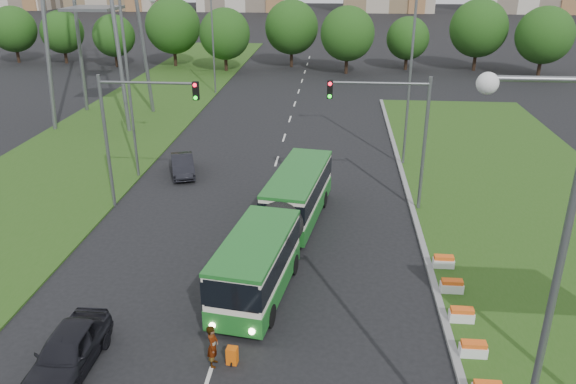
# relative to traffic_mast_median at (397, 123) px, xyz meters

# --- Properties ---
(ground) EXTENTS (360.00, 360.00, 0.00)m
(ground) POSITION_rel_traffic_mast_median_xyz_m (-4.78, -10.00, -5.35)
(ground) COLOR black
(ground) RESTS_ON ground
(grass_median) EXTENTS (14.00, 60.00, 0.15)m
(grass_median) POSITION_rel_traffic_mast_median_xyz_m (8.22, -2.00, -5.27)
(grass_median) COLOR #284F16
(grass_median) RESTS_ON ground
(median_kerb) EXTENTS (0.30, 60.00, 0.18)m
(median_kerb) POSITION_rel_traffic_mast_median_xyz_m (1.27, -2.00, -5.26)
(median_kerb) COLOR gray
(median_kerb) RESTS_ON ground
(left_verge) EXTENTS (12.00, 110.00, 0.10)m
(left_verge) POSITION_rel_traffic_mast_median_xyz_m (-22.78, 15.00, -5.30)
(left_verge) COLOR #284F16
(left_verge) RESTS_ON ground
(lane_markings) EXTENTS (0.20, 100.00, 0.01)m
(lane_markings) POSITION_rel_traffic_mast_median_xyz_m (-7.78, 10.00, -5.35)
(lane_markings) COLOR silver
(lane_markings) RESTS_ON ground
(flower_planters) EXTENTS (1.10, 11.50, 0.60)m
(flower_planters) POSITION_rel_traffic_mast_median_xyz_m (1.92, -12.50, -4.90)
(flower_planters) COLOR white
(flower_planters) RESTS_ON grass_median
(traffic_mast_median) EXTENTS (5.76, 0.32, 8.00)m
(traffic_mast_median) POSITION_rel_traffic_mast_median_xyz_m (0.00, 0.00, 0.00)
(traffic_mast_median) COLOR slate
(traffic_mast_median) RESTS_ON ground
(traffic_mast_left) EXTENTS (5.76, 0.32, 8.00)m
(traffic_mast_left) POSITION_rel_traffic_mast_median_xyz_m (-15.16, -1.00, 0.00)
(traffic_mast_left) COLOR slate
(traffic_mast_left) RESTS_ON ground
(street_lamps) EXTENTS (36.00, 60.00, 12.00)m
(street_lamps) POSITION_rel_traffic_mast_median_xyz_m (-7.78, 0.00, 0.65)
(street_lamps) COLOR slate
(street_lamps) RESTS_ON ground
(tree_line) EXTENTS (120.00, 8.00, 9.00)m
(tree_line) POSITION_rel_traffic_mast_median_xyz_m (5.22, 45.00, -0.85)
(tree_line) COLOR #1C4913
(tree_line) RESTS_ON ground
(articulated_bus) EXTENTS (2.45, 15.72, 2.59)m
(articulated_bus) POSITION_rel_traffic_mast_median_xyz_m (-6.17, -5.69, -3.77)
(articulated_bus) COLOR white
(articulated_bus) RESTS_ON ground
(car_left_near) EXTENTS (1.89, 4.68, 1.59)m
(car_left_near) POSITION_rel_traffic_mast_median_xyz_m (-12.92, -15.47, -4.55)
(car_left_near) COLOR black
(car_left_near) RESTS_ON ground
(car_left_far) EXTENTS (2.71, 4.47, 1.39)m
(car_left_far) POSITION_rel_traffic_mast_median_xyz_m (-14.02, 4.72, -4.65)
(car_left_far) COLOR black
(car_left_far) RESTS_ON ground
(pedestrian) EXTENTS (0.42, 0.63, 1.70)m
(pedestrian) POSITION_rel_traffic_mast_median_xyz_m (-7.73, -14.78, -4.50)
(pedestrian) COLOR gray
(pedestrian) RESTS_ON ground
(shopping_trolley) EXTENTS (0.40, 0.42, 0.69)m
(shopping_trolley) POSITION_rel_traffic_mast_median_xyz_m (-7.05, -14.64, -5.01)
(shopping_trolley) COLOR #EB5D0C
(shopping_trolley) RESTS_ON ground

